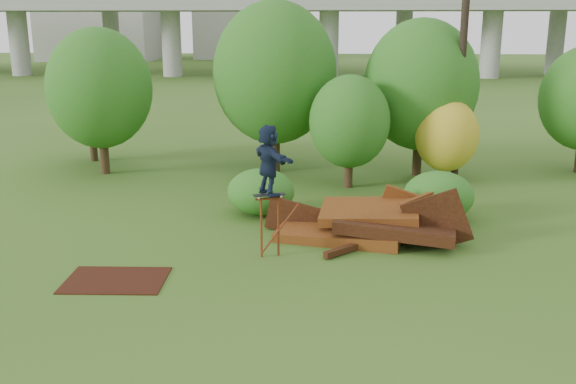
# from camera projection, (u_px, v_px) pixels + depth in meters

# --- Properties ---
(ground) EXTENTS (240.00, 240.00, 0.00)m
(ground) POSITION_uv_depth(u_px,v_px,m) (316.00, 278.00, 15.34)
(ground) COLOR #2D5116
(ground) RESTS_ON ground
(scrap_pile) EXTENTS (5.86, 3.39, 1.98)m
(scrap_pile) POSITION_uv_depth(u_px,v_px,m) (368.00, 224.00, 18.16)
(scrap_pile) COLOR #4E250D
(scrap_pile) RESTS_ON ground
(grind_rail) EXTENTS (0.74, 0.29, 1.60)m
(grind_rail) POSITION_uv_depth(u_px,v_px,m) (270.00, 222.00, 16.56)
(grind_rail) COLOR maroon
(grind_rail) RESTS_ON ground
(skateboard) EXTENTS (0.85, 0.46, 0.09)m
(skateboard) POSITION_uv_depth(u_px,v_px,m) (269.00, 195.00, 16.38)
(skateboard) COLOR black
(skateboard) RESTS_ON grind_rail
(skater) EXTENTS (1.38, 1.67, 1.79)m
(skater) POSITION_uv_depth(u_px,v_px,m) (269.00, 160.00, 16.15)
(skater) COLOR #152138
(skater) RESTS_ON skateboard
(flat_plate) EXTENTS (2.42, 1.78, 0.03)m
(flat_plate) POSITION_uv_depth(u_px,v_px,m) (116.00, 280.00, 15.19)
(flat_plate) COLOR black
(flat_plate) RESTS_ON ground
(tree_0) EXTENTS (4.12, 4.12, 5.81)m
(tree_0) POSITION_uv_depth(u_px,v_px,m) (99.00, 88.00, 25.24)
(tree_0) COLOR black
(tree_0) RESTS_ON ground
(tree_1) EXTENTS (4.92, 4.92, 6.84)m
(tree_1) POSITION_uv_depth(u_px,v_px,m) (275.00, 73.00, 25.46)
(tree_1) COLOR black
(tree_1) RESTS_ON ground
(tree_2) EXTENTS (2.95, 2.95, 4.16)m
(tree_2) POSITION_uv_depth(u_px,v_px,m) (350.00, 122.00, 23.29)
(tree_2) COLOR black
(tree_2) RESTS_ON ground
(tree_3) EXTENTS (4.43, 4.43, 6.15)m
(tree_3) POSITION_uv_depth(u_px,v_px,m) (421.00, 85.00, 24.93)
(tree_3) COLOR black
(tree_3) RESTS_ON ground
(tree_4) EXTENTS (2.35, 2.35, 3.24)m
(tree_4) POSITION_uv_depth(u_px,v_px,m) (447.00, 135.00, 23.80)
(tree_4) COLOR black
(tree_4) RESTS_ON ground
(tree_6) EXTENTS (3.24, 3.24, 4.53)m
(tree_6) POSITION_uv_depth(u_px,v_px,m) (90.00, 101.00, 27.85)
(tree_6) COLOR black
(tree_6) RESTS_ON ground
(shrub_left) EXTENTS (2.14, 1.97, 1.48)m
(shrub_left) POSITION_uv_depth(u_px,v_px,m) (261.00, 192.00, 20.33)
(shrub_left) COLOR #285215
(shrub_left) RESTS_ON ground
(shrub_right) EXTENTS (2.16, 1.98, 1.53)m
(shrub_right) POSITION_uv_depth(u_px,v_px,m) (439.00, 196.00, 19.75)
(shrub_right) COLOR #285215
(shrub_right) RESTS_ON ground
(utility_pole) EXTENTS (1.40, 0.28, 9.59)m
(utility_pole) POSITION_uv_depth(u_px,v_px,m) (462.00, 53.00, 23.23)
(utility_pole) COLOR black
(utility_pole) RESTS_ON ground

